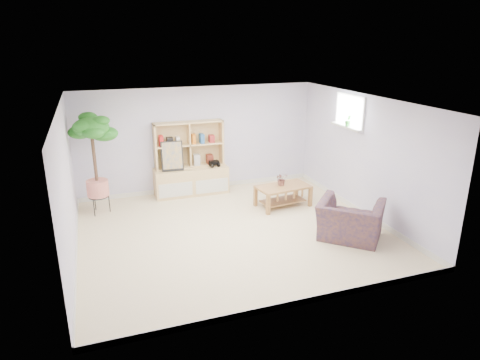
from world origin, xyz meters
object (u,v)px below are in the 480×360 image
object	(u,v)px
storage_unit	(190,159)
armchair	(350,218)
coffee_table	(283,196)
floor_tree	(95,165)

from	to	relation	value
storage_unit	armchair	xyz separation A→B (m)	(2.13, -3.20, -0.43)
coffee_table	storage_unit	bearing A→B (deg)	132.86
floor_tree	armchair	world-z (taller)	floor_tree
floor_tree	coffee_table	bearing A→B (deg)	-13.74
storage_unit	coffee_table	bearing A→B (deg)	-39.89
coffee_table	armchair	distance (m)	1.88
floor_tree	storage_unit	bearing A→B (deg)	13.38
storage_unit	coffee_table	xyz separation A→B (m)	(1.66, -1.39, -0.60)
coffee_table	floor_tree	world-z (taller)	floor_tree
storage_unit	armchair	bearing A→B (deg)	-56.37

